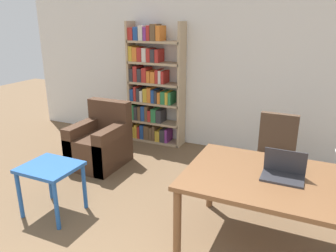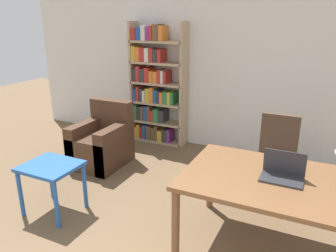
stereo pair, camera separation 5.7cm
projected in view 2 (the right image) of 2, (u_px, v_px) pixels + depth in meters
wall_back at (253, 66)px, 4.75m from camera, size 8.00×0.06×2.70m
desk at (274, 187)px, 2.79m from camera, size 1.53×1.04×0.72m
laptop at (283, 173)px, 2.74m from camera, size 0.35×0.23×0.24m
office_chair at (275, 164)px, 3.79m from camera, size 0.59×0.59×0.97m
side_table_blue at (51, 173)px, 3.44m from camera, size 0.56×0.50×0.55m
armchair at (102, 144)px, 4.67m from camera, size 0.65×0.76×0.89m
bookshelf at (154, 88)px, 5.36m from camera, size 0.94×0.28×1.96m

